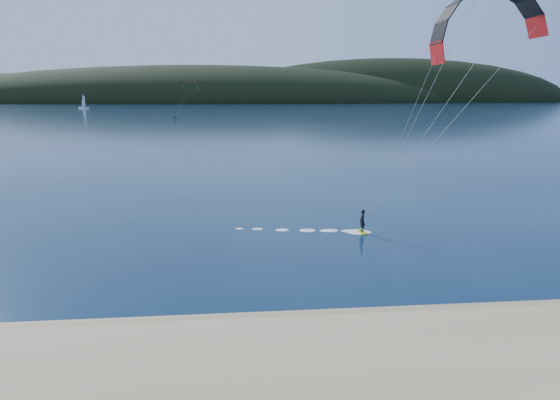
% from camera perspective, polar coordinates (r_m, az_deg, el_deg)
% --- Properties ---
extents(ground, '(1800.00, 1800.00, 0.00)m').
position_cam_1_polar(ground, '(19.71, -3.53, -21.11)').
color(ground, '#071933').
rests_on(ground, ground).
extents(wet_sand, '(220.00, 2.50, 0.10)m').
position_cam_1_polar(wet_sand, '(23.56, -3.89, -14.93)').
color(wet_sand, '#8B7851').
rests_on(wet_sand, ground).
extents(headland, '(1200.00, 310.00, 140.00)m').
position_cam_1_polar(headland, '(761.75, -5.32, 11.76)').
color(headland, black).
rests_on(headland, ground).
extents(kitesurfer_near, '(22.18, 6.49, 17.30)m').
position_cam_1_polar(kitesurfer_near, '(36.92, 23.21, 16.24)').
color(kitesurfer_near, '#B9D519').
rests_on(kitesurfer_near, ground).
extents(kitesurfer_far, '(12.41, 7.45, 16.24)m').
position_cam_1_polar(kitesurfer_far, '(213.31, -10.90, 13.16)').
color(kitesurfer_far, '#B9D519').
rests_on(kitesurfer_far, ground).
extents(sailboat, '(8.83, 5.84, 12.33)m').
position_cam_1_polar(sailboat, '(429.39, -22.78, 10.34)').
color(sailboat, white).
rests_on(sailboat, ground).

